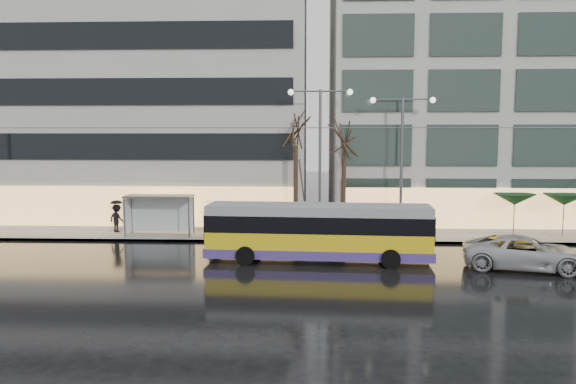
{
  "coord_description": "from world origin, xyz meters",
  "views": [
    {
      "loc": [
        1.48,
        -23.83,
        6.56
      ],
      "look_at": [
        0.27,
        5.0,
        3.48
      ],
      "focal_mm": 35.0,
      "sensor_mm": 36.0,
      "label": 1
    }
  ],
  "objects": [
    {
      "name": "ground",
      "position": [
        0.0,
        0.0,
        0.0
      ],
      "size": [
        140.0,
        140.0,
        0.0
      ],
      "primitive_type": "plane",
      "color": "black",
      "rests_on": "ground"
    },
    {
      "name": "sidewalk",
      "position": [
        2.0,
        14.0,
        0.07
      ],
      "size": [
        80.0,
        10.0,
        0.15
      ],
      "primitive_type": "cube",
      "color": "gray",
      "rests_on": "ground"
    },
    {
      "name": "kerb",
      "position": [
        2.0,
        9.05,
        0.07
      ],
      "size": [
        80.0,
        0.1,
        0.15
      ],
      "primitive_type": "cube",
      "color": "slate",
      "rests_on": "ground"
    },
    {
      "name": "building_left",
      "position": [
        -16.0,
        19.0,
        11.15
      ],
      "size": [
        34.0,
        14.0,
        22.0
      ],
      "primitive_type": "cube",
      "color": "#ABA9A3",
      "rests_on": "sidewalk"
    },
    {
      "name": "building_right",
      "position": [
        19.0,
        19.0,
        12.65
      ],
      "size": [
        32.0,
        14.0,
        25.0
      ],
      "primitive_type": "cube",
      "color": "#ABA9A3",
      "rests_on": "sidewalk"
    },
    {
      "name": "trolleybus",
      "position": [
        1.84,
        4.34,
        1.42
      ],
      "size": [
        11.47,
        4.72,
        5.26
      ],
      "color": "gold",
      "rests_on": "ground"
    },
    {
      "name": "catenary",
      "position": [
        1.0,
        7.94,
        4.25
      ],
      "size": [
        42.24,
        5.12,
        7.0
      ],
      "color": "#595B60",
      "rests_on": "ground"
    },
    {
      "name": "bus_shelter",
      "position": [
        -8.38,
        10.69,
        1.96
      ],
      "size": [
        4.2,
        1.6,
        2.51
      ],
      "color": "#595B60",
      "rests_on": "sidewalk"
    },
    {
      "name": "street_lamp_near",
      "position": [
        2.0,
        10.8,
        5.99
      ],
      "size": [
        3.96,
        0.36,
        9.03
      ],
      "color": "#595B60",
      "rests_on": "sidewalk"
    },
    {
      "name": "street_lamp_far",
      "position": [
        7.0,
        10.8,
        5.71
      ],
      "size": [
        3.96,
        0.36,
        8.53
      ],
      "color": "#595B60",
      "rests_on": "sidewalk"
    },
    {
      "name": "tree_a",
      "position": [
        0.5,
        11.0,
        7.09
      ],
      "size": [
        3.2,
        3.2,
        8.4
      ],
      "color": "black",
      "rests_on": "sidewalk"
    },
    {
      "name": "tree_b",
      "position": [
        3.5,
        11.2,
        6.4
      ],
      "size": [
        3.2,
        3.2,
        7.7
      ],
      "color": "black",
      "rests_on": "sidewalk"
    },
    {
      "name": "parasol_a",
      "position": [
        14.0,
        11.0,
        2.45
      ],
      "size": [
        2.5,
        2.5,
        2.65
      ],
      "color": "#595B60",
      "rests_on": "sidewalk"
    },
    {
      "name": "parasol_b",
      "position": [
        17.0,
        11.0,
        2.45
      ],
      "size": [
        2.5,
        2.5,
        2.65
      ],
      "color": "#595B60",
      "rests_on": "sidewalk"
    },
    {
      "name": "taxi_b",
      "position": [
        11.82,
        4.58,
        0.65
      ],
      "size": [
        4.13,
        2.05,
        1.3
      ],
      "primitive_type": "imported",
      "rotation": [
        0.0,
        0.0,
        1.75
      ],
      "color": "yellow",
      "rests_on": "ground"
    },
    {
      "name": "sedan_silver",
      "position": [
        11.77,
        3.07,
        0.81
      ],
      "size": [
        6.27,
        3.96,
        1.61
      ],
      "primitive_type": "imported",
      "rotation": [
        0.0,
        0.0,
        1.33
      ],
      "color": "#AAAAAF",
      "rests_on": "ground"
    },
    {
      "name": "pedestrian_a",
      "position": [
        -4.86,
        10.6,
        1.61
      ],
      "size": [
        1.24,
        1.25,
        2.19
      ],
      "color": "black",
      "rests_on": "sidewalk"
    },
    {
      "name": "pedestrian_b",
      "position": [
        -4.6,
        11.03,
        1.08
      ],
      "size": [
        1.1,
        0.99,
        1.85
      ],
      "color": "black",
      "rests_on": "sidewalk"
    },
    {
      "name": "pedestrian_c",
      "position": [
        -11.04,
        11.39,
        1.27
      ],
      "size": [
        1.34,
        1.11,
        2.11
      ],
      "color": "black",
      "rests_on": "sidewalk"
    }
  ]
}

